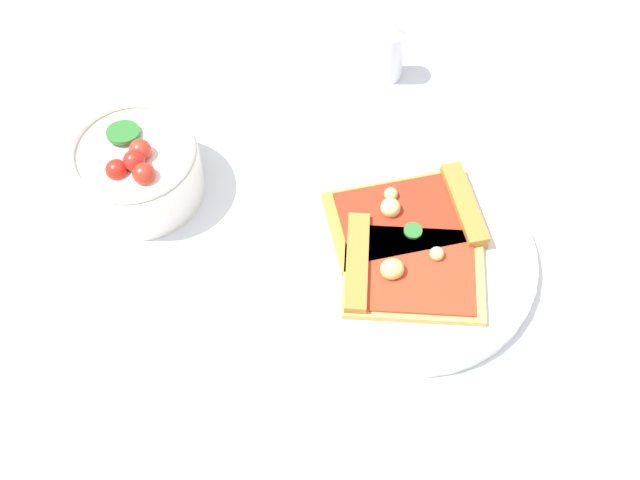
# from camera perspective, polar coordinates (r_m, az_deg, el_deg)

# --- Properties ---
(ground_plane) EXTENTS (2.40, 2.40, 0.00)m
(ground_plane) POSITION_cam_1_polar(r_m,az_deg,el_deg) (0.79, 2.83, -2.64)
(ground_plane) COLOR silver
(ground_plane) RESTS_ON ground
(plate) EXTENTS (0.23, 0.23, 0.01)m
(plate) POSITION_cam_1_polar(r_m,az_deg,el_deg) (0.80, 6.28, -1.32)
(plate) COLOR silver
(plate) RESTS_ON ground_plane
(pizza_slice_near) EXTENTS (0.16, 0.16, 0.03)m
(pizza_slice_near) POSITION_cam_1_polar(r_m,az_deg,el_deg) (0.80, 6.38, 1.61)
(pizza_slice_near) COLOR gold
(pizza_slice_near) RESTS_ON plate
(pizza_slice_far) EXTENTS (0.16, 0.15, 0.03)m
(pizza_slice_far) POSITION_cam_1_polar(r_m,az_deg,el_deg) (0.77, 5.50, -2.06)
(pizza_slice_far) COLOR #E5B256
(pizza_slice_far) RESTS_ON plate
(salad_bowl) EXTENTS (0.12, 0.12, 0.08)m
(salad_bowl) POSITION_cam_1_polar(r_m,az_deg,el_deg) (0.83, -12.29, 4.75)
(salad_bowl) COLOR white
(salad_bowl) RESTS_ON ground_plane
(pepper_shaker) EXTENTS (0.03, 0.03, 0.08)m
(pepper_shaker) POSITION_cam_1_polar(r_m,az_deg,el_deg) (0.91, 4.81, 12.64)
(pepper_shaker) COLOR silver
(pepper_shaker) RESTS_ON ground_plane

